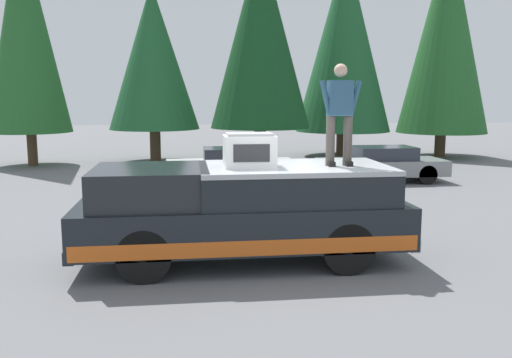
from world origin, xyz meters
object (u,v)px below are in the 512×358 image
at_px(person_on_truck_bed, 340,112).
at_px(compressor_unit, 249,150).
at_px(parked_car_white, 231,166).
at_px(pickup_truck, 243,212).
at_px(parked_car_grey, 382,164).

bearing_deg(person_on_truck_bed, compressor_unit, 87.96).
height_order(compressor_unit, parked_car_white, compressor_unit).
xyz_separation_m(pickup_truck, compressor_unit, (-0.08, -0.11, 1.05)).
relative_size(compressor_unit, parked_car_grey, 0.20).
bearing_deg(person_on_truck_bed, parked_car_grey, -24.95).
bearing_deg(compressor_unit, pickup_truck, 53.29).
height_order(compressor_unit, parked_car_grey, compressor_unit).
bearing_deg(parked_car_grey, compressor_unit, 146.87).
bearing_deg(person_on_truck_bed, parked_car_white, 7.50).
xyz_separation_m(pickup_truck, parked_car_white, (8.37, -0.50, -0.29)).
height_order(compressor_unit, person_on_truck_bed, person_on_truck_bed).
distance_m(pickup_truck, person_on_truck_bed, 2.33).
relative_size(compressor_unit, person_on_truck_bed, 0.50).
xyz_separation_m(pickup_truck, parked_car_grey, (8.13, -5.46, -0.29)).
relative_size(pickup_truck, person_on_truck_bed, 3.28).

